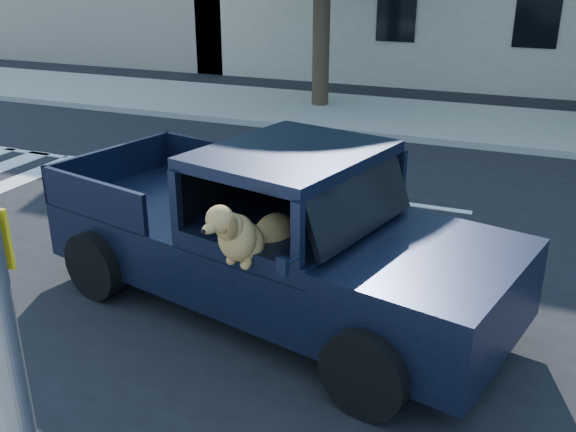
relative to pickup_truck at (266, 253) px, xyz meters
name	(u,v)px	position (x,y,z in m)	size (l,w,h in m)	color
ground	(362,302)	(1.02, 0.44, -0.64)	(120.00, 120.00, 0.00)	black
far_sidewalk	(471,124)	(1.02, 9.64, -0.57)	(60.00, 4.00, 0.15)	gray
lane_stripes	(553,224)	(3.02, 3.84, -0.64)	(21.60, 0.14, 0.01)	silver
pickup_truck	(266,253)	(0.00, 0.00, 0.00)	(5.66, 3.31, 1.91)	black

